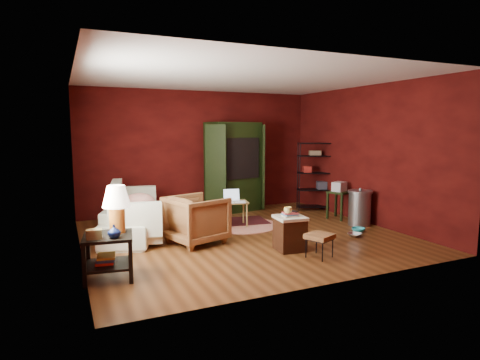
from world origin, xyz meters
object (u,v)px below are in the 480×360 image
at_px(hamper, 290,232).
at_px(wire_shelving, 315,173).
at_px(sofa, 133,215).
at_px(armchair, 196,217).
at_px(side_table, 112,223).
at_px(tv_armoire, 234,165).
at_px(laptop_desk, 233,204).

height_order(hamper, wire_shelving, wire_shelving).
bearing_deg(sofa, hamper, -110.61).
bearing_deg(hamper, armchair, 140.59).
bearing_deg(wire_shelving, side_table, -128.49).
height_order(armchair, tv_armoire, tv_armoire).
height_order(side_table, wire_shelving, wire_shelving).
bearing_deg(wire_shelving, laptop_desk, -140.02).
relative_size(sofa, wire_shelving, 1.25).
height_order(armchair, wire_shelving, wire_shelving).
xyz_separation_m(hamper, laptop_desk, (-0.21, 1.83, 0.16)).
distance_m(sofa, tv_armoire, 2.99).
height_order(sofa, side_table, side_table).
height_order(sofa, tv_armoire, tv_armoire).
bearing_deg(armchair, wire_shelving, -83.29).
xyz_separation_m(sofa, armchair, (0.92, -0.85, 0.05)).
height_order(armchair, hamper, armchair).
bearing_deg(laptop_desk, wire_shelving, 29.07).
bearing_deg(side_table, laptop_desk, 37.05).
relative_size(sofa, armchair, 2.26).
relative_size(hamper, wire_shelving, 0.39).
bearing_deg(laptop_desk, side_table, -130.09).
distance_m(armchair, laptop_desk, 1.31).
xyz_separation_m(sofa, tv_armoire, (2.57, 1.36, 0.69)).
distance_m(hamper, tv_armoire, 3.35).
relative_size(armchair, tv_armoire, 0.43).
height_order(sofa, laptop_desk, sofa).
bearing_deg(wire_shelving, armchair, -132.35).
distance_m(armchair, hamper, 1.60).
bearing_deg(tv_armoire, wire_shelving, -31.62).
distance_m(sofa, armchair, 1.26).
bearing_deg(laptop_desk, armchair, -128.30).
height_order(side_table, hamper, side_table).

